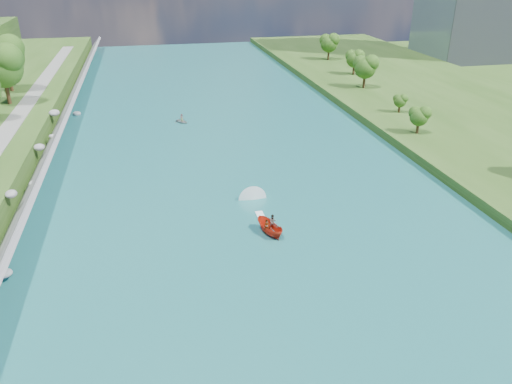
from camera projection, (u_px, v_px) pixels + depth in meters
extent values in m
plane|color=#2D5119|center=(270.00, 257.00, 51.28)|extent=(260.00, 260.00, 0.00)
cube|color=#1B6266|center=(235.00, 180.00, 68.91)|extent=(55.00, 240.00, 0.10)
cube|color=slate|center=(34.00, 185.00, 63.11)|extent=(3.54, 236.00, 4.05)
ellipsoid|color=gray|center=(4.00, 273.00, 46.96)|extent=(1.53, 1.34, 0.85)
ellipsoid|color=gray|center=(11.00, 194.00, 56.51)|extent=(1.29, 1.58, 0.87)
ellipsoid|color=gray|center=(34.00, 184.00, 63.64)|extent=(1.26, 1.45, 0.84)
ellipsoid|color=gray|center=(39.00, 147.00, 72.38)|extent=(1.62, 1.58, 0.96)
ellipsoid|color=gray|center=(52.00, 136.00, 79.97)|extent=(0.96, 0.87, 0.74)
ellipsoid|color=gray|center=(54.00, 113.00, 86.54)|extent=(1.82, 2.32, 1.03)
ellipsoid|color=gray|center=(77.00, 114.00, 96.76)|extent=(1.54, 1.31, 0.92)
ellipsoid|color=#1C4913|center=(3.00, 69.00, 88.90)|extent=(7.62, 7.62, 12.71)
ellipsoid|color=#1C4913|center=(5.00, 58.00, 97.63)|extent=(7.76, 7.76, 12.94)
ellipsoid|color=#1C4913|center=(419.00, 117.00, 81.41)|extent=(3.27, 3.27, 5.45)
ellipsoid|color=#1C4913|center=(400.00, 102.00, 92.78)|extent=(2.48, 2.48, 4.13)
ellipsoid|color=#1C4913|center=(365.00, 69.00, 109.38)|extent=(5.09, 5.09, 8.48)
ellipsoid|color=#1C4913|center=(354.00, 60.00, 122.27)|extent=(4.27, 4.27, 7.11)
ellipsoid|color=#1C4913|center=(329.00, 44.00, 139.57)|extent=(5.10, 5.10, 8.49)
imported|color=red|center=(269.00, 227.00, 55.10)|extent=(2.92, 4.47, 1.62)
imported|color=#66605B|center=(267.00, 227.00, 54.52)|extent=(0.63, 0.45, 1.62)
imported|color=#66605B|center=(273.00, 222.00, 55.47)|extent=(0.84, 0.66, 1.71)
cube|color=white|center=(263.00, 221.00, 58.09)|extent=(0.90, 5.00, 0.06)
imported|color=gray|center=(182.00, 121.00, 92.41)|extent=(3.27, 3.44, 0.58)
imported|color=#66605B|center=(182.00, 118.00, 92.14)|extent=(0.71, 0.51, 1.34)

